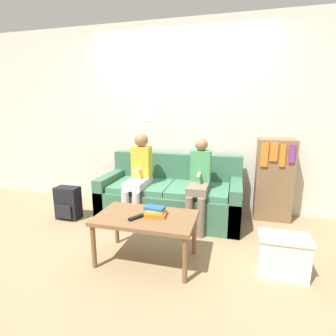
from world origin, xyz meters
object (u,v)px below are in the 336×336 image
(couch, at_px, (171,197))
(person_right, at_px, (199,180))
(storage_box, at_px, (283,256))
(coffee_table, at_px, (146,221))
(person_left, at_px, (139,173))
(bookshelf, at_px, (274,180))
(backpack, at_px, (68,203))
(tv_remote, at_px, (137,217))

(couch, bearing_deg, person_right, -25.70)
(person_right, bearing_deg, storage_box, -42.59)
(couch, xyz_separation_m, coffee_table, (0.03, -1.07, 0.13))
(person_left, distance_m, bookshelf, 1.76)
(storage_box, xyz_separation_m, backpack, (-2.56, 0.58, 0.03))
(person_right, bearing_deg, coffee_table, -112.85)
(coffee_table, height_order, tv_remote, tv_remote)
(person_right, bearing_deg, tv_remote, -114.40)
(person_left, height_order, storage_box, person_left)
(tv_remote, bearing_deg, backpack, -178.97)
(coffee_table, relative_size, person_right, 0.86)
(couch, distance_m, tv_remote, 1.16)
(bookshelf, distance_m, storage_box, 1.33)
(tv_remote, relative_size, storage_box, 0.39)
(tv_remote, relative_size, bookshelf, 0.16)
(bookshelf, relative_size, storage_box, 2.47)
(person_left, height_order, person_right, person_left)
(couch, xyz_separation_m, bookshelf, (1.31, 0.30, 0.26))
(tv_remote, distance_m, bookshelf, 1.97)
(couch, height_order, storage_box, couch)
(bookshelf, bearing_deg, person_left, -163.90)
(tv_remote, xyz_separation_m, backpack, (-1.27, 0.74, -0.26))
(person_right, height_order, backpack, person_right)
(person_left, bearing_deg, storage_box, -26.02)
(coffee_table, height_order, bookshelf, bookshelf)
(backpack, bearing_deg, coffee_table, -26.61)
(storage_box, bearing_deg, coffee_table, -175.91)
(person_right, bearing_deg, backpack, -172.99)
(couch, xyz_separation_m, person_left, (-0.37, -0.18, 0.35))
(storage_box, bearing_deg, bookshelf, 87.80)
(person_left, bearing_deg, person_right, -0.69)
(person_right, distance_m, bookshelf, 1.04)
(bookshelf, height_order, backpack, bookshelf)
(person_left, distance_m, backpack, 1.04)
(coffee_table, distance_m, bookshelf, 1.88)
(tv_remote, distance_m, backpack, 1.49)
(couch, relative_size, backpack, 4.22)
(coffee_table, relative_size, person_left, 0.82)
(tv_remote, bearing_deg, storage_box, 38.39)
(person_left, relative_size, storage_box, 2.64)
(person_left, relative_size, bookshelf, 1.07)
(tv_remote, bearing_deg, couch, 119.81)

